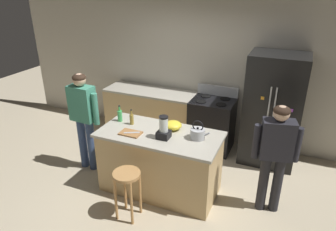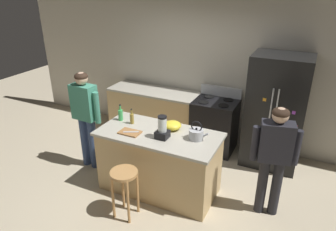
{
  "view_description": "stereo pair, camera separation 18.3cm",
  "coord_description": "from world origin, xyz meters",
  "px_view_note": "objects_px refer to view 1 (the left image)",
  "views": [
    {
      "loc": [
        1.63,
        -3.49,
        2.96
      ],
      "look_at": [
        0.0,
        0.3,
        1.1
      ],
      "focal_mm": 33.02,
      "sensor_mm": 36.0,
      "label": 1
    },
    {
      "loc": [
        1.79,
        -3.41,
        2.96
      ],
      "look_at": [
        0.0,
        0.3,
        1.1
      ],
      "focal_mm": 33.02,
      "sensor_mm": 36.0,
      "label": 2
    }
  ],
  "objects_px": {
    "blender_appliance": "(164,129)",
    "refrigerator": "(272,110)",
    "person_by_island_left": "(83,113)",
    "kitchen_island": "(160,162)",
    "stove_range": "(212,124)",
    "person_by_sink_right": "(276,150)",
    "tea_kettle": "(198,133)",
    "bottle_soda": "(120,115)",
    "chef_knife": "(132,133)",
    "cutting_board": "(131,133)",
    "mixing_bowl": "(173,125)",
    "bar_stool": "(127,183)",
    "bottle_vinegar": "(132,119)"
  },
  "relations": [
    {
      "from": "kitchen_island",
      "to": "stove_range",
      "type": "distance_m",
      "value": 1.56
    },
    {
      "from": "refrigerator",
      "to": "cutting_board",
      "type": "xyz_separation_m",
      "value": [
        -1.73,
        -1.67,
        0.02
      ]
    },
    {
      "from": "person_by_island_left",
      "to": "cutting_board",
      "type": "bearing_deg",
      "value": -13.87
    },
    {
      "from": "blender_appliance",
      "to": "tea_kettle",
      "type": "height_order",
      "value": "blender_appliance"
    },
    {
      "from": "tea_kettle",
      "to": "chef_knife",
      "type": "distance_m",
      "value": 0.92
    },
    {
      "from": "kitchen_island",
      "to": "refrigerator",
      "type": "height_order",
      "value": "refrigerator"
    },
    {
      "from": "blender_appliance",
      "to": "bottle_soda",
      "type": "height_order",
      "value": "blender_appliance"
    },
    {
      "from": "bottle_soda",
      "to": "blender_appliance",
      "type": "bearing_deg",
      "value": -15.59
    },
    {
      "from": "chef_knife",
      "to": "bar_stool",
      "type": "bearing_deg",
      "value": -96.51
    },
    {
      "from": "mixing_bowl",
      "to": "kitchen_island",
      "type": "bearing_deg",
      "value": -120.41
    },
    {
      "from": "chef_knife",
      "to": "cutting_board",
      "type": "bearing_deg",
      "value": 152.37
    },
    {
      "from": "bar_stool",
      "to": "tea_kettle",
      "type": "xyz_separation_m",
      "value": [
        0.68,
        0.76,
        0.5
      ]
    },
    {
      "from": "person_by_sink_right",
      "to": "tea_kettle",
      "type": "relative_size",
      "value": 5.64
    },
    {
      "from": "bar_stool",
      "to": "mixing_bowl",
      "type": "height_order",
      "value": "mixing_bowl"
    },
    {
      "from": "person_by_sink_right",
      "to": "cutting_board",
      "type": "relative_size",
      "value": 5.18
    },
    {
      "from": "stove_range",
      "to": "tea_kettle",
      "type": "distance_m",
      "value": 1.56
    },
    {
      "from": "bottle_soda",
      "to": "chef_knife",
      "type": "height_order",
      "value": "bottle_soda"
    },
    {
      "from": "person_by_island_left",
      "to": "blender_appliance",
      "type": "xyz_separation_m",
      "value": [
        1.46,
        -0.17,
        0.09
      ]
    },
    {
      "from": "person_by_sink_right",
      "to": "tea_kettle",
      "type": "bearing_deg",
      "value": -173.21
    },
    {
      "from": "person_by_sink_right",
      "to": "bar_stool",
      "type": "xyz_separation_m",
      "value": [
        -1.69,
        -0.88,
        -0.4
      ]
    },
    {
      "from": "refrigerator",
      "to": "tea_kettle",
      "type": "relative_size",
      "value": 6.85
    },
    {
      "from": "blender_appliance",
      "to": "chef_knife",
      "type": "height_order",
      "value": "blender_appliance"
    },
    {
      "from": "tea_kettle",
      "to": "bar_stool",
      "type": "bearing_deg",
      "value": -131.7
    },
    {
      "from": "person_by_sink_right",
      "to": "bottle_soda",
      "type": "relative_size",
      "value": 6.07
    },
    {
      "from": "kitchen_island",
      "to": "stove_range",
      "type": "relative_size",
      "value": 1.54
    },
    {
      "from": "mixing_bowl",
      "to": "bottle_vinegar",
      "type": "bearing_deg",
      "value": -171.28
    },
    {
      "from": "blender_appliance",
      "to": "cutting_board",
      "type": "relative_size",
      "value": 1.08
    },
    {
      "from": "cutting_board",
      "to": "stove_range",
      "type": "bearing_deg",
      "value": 67.07
    },
    {
      "from": "blender_appliance",
      "to": "refrigerator",
      "type": "bearing_deg",
      "value": 51.79
    },
    {
      "from": "person_by_island_left",
      "to": "refrigerator",
      "type": "bearing_deg",
      "value": 27.75
    },
    {
      "from": "blender_appliance",
      "to": "bottle_vinegar",
      "type": "bearing_deg",
      "value": 161.46
    },
    {
      "from": "bar_stool",
      "to": "bottle_soda",
      "type": "height_order",
      "value": "bottle_soda"
    },
    {
      "from": "bottle_soda",
      "to": "cutting_board",
      "type": "bearing_deg",
      "value": -40.87
    },
    {
      "from": "kitchen_island",
      "to": "person_by_island_left",
      "type": "bearing_deg",
      "value": 177.1
    },
    {
      "from": "bottle_soda",
      "to": "cutting_board",
      "type": "distance_m",
      "value": 0.48
    },
    {
      "from": "bottle_vinegar",
      "to": "chef_knife",
      "type": "xyz_separation_m",
      "value": [
        0.16,
        -0.28,
        -0.06
      ]
    },
    {
      "from": "refrigerator",
      "to": "kitchen_island",
      "type": "bearing_deg",
      "value": -132.34
    },
    {
      "from": "bottle_vinegar",
      "to": "cutting_board",
      "type": "bearing_deg",
      "value": -64.03
    },
    {
      "from": "chef_knife",
      "to": "mixing_bowl",
      "type": "bearing_deg",
      "value": 11.34
    },
    {
      "from": "person_by_sink_right",
      "to": "mixing_bowl",
      "type": "distance_m",
      "value": 1.43
    },
    {
      "from": "kitchen_island",
      "to": "bottle_vinegar",
      "type": "height_order",
      "value": "bottle_vinegar"
    },
    {
      "from": "refrigerator",
      "to": "person_by_sink_right",
      "type": "distance_m",
      "value": 1.32
    },
    {
      "from": "mixing_bowl",
      "to": "tea_kettle",
      "type": "relative_size",
      "value": 0.94
    },
    {
      "from": "mixing_bowl",
      "to": "cutting_board",
      "type": "distance_m",
      "value": 0.61
    },
    {
      "from": "mixing_bowl",
      "to": "cutting_board",
      "type": "relative_size",
      "value": 0.86
    },
    {
      "from": "kitchen_island",
      "to": "chef_knife",
      "type": "bearing_deg",
      "value": -153.23
    },
    {
      "from": "person_by_sink_right",
      "to": "bar_stool",
      "type": "height_order",
      "value": "person_by_sink_right"
    },
    {
      "from": "person_by_island_left",
      "to": "cutting_board",
      "type": "height_order",
      "value": "person_by_island_left"
    },
    {
      "from": "stove_range",
      "to": "mixing_bowl",
      "type": "relative_size",
      "value": 4.38
    },
    {
      "from": "blender_appliance",
      "to": "chef_knife",
      "type": "xyz_separation_m",
      "value": [
        -0.45,
        -0.08,
        -0.11
      ]
    }
  ]
}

